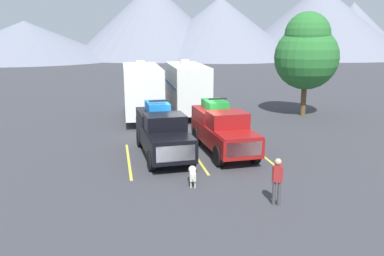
{
  "coord_description": "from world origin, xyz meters",
  "views": [
    {
      "loc": [
        -3.81,
        -19.09,
        5.94
      ],
      "look_at": [
        0.0,
        0.31,
        1.2
      ],
      "focal_mm": 37.38,
      "sensor_mm": 36.0,
      "label": 1
    }
  ],
  "objects": [
    {
      "name": "ground_plane",
      "position": [
        0.0,
        0.0,
        0.0
      ],
      "size": [
        240.0,
        240.0,
        0.0
      ],
      "primitive_type": "plane",
      "color": "#38383D"
    },
    {
      "name": "pickup_truck_a",
      "position": [
        -1.57,
        -0.09,
        1.21
      ],
      "size": [
        2.38,
        5.93,
        2.62
      ],
      "color": "black",
      "rests_on": "ground"
    },
    {
      "name": "pickup_truck_b",
      "position": [
        1.47,
        -0.14,
        1.22
      ],
      "size": [
        2.34,
        5.67,
        2.64
      ],
      "color": "maroon",
      "rests_on": "ground"
    },
    {
      "name": "lot_stripe_a",
      "position": [
        -3.28,
        -0.69,
        0.0
      ],
      "size": [
        0.12,
        5.5,
        0.01
      ],
      "primitive_type": "cube",
      "color": "gold",
      "rests_on": "ground"
    },
    {
      "name": "lot_stripe_b",
      "position": [
        0.0,
        -0.69,
        0.0
      ],
      "size": [
        0.12,
        5.5,
        0.01
      ],
      "primitive_type": "cube",
      "color": "gold",
      "rests_on": "ground"
    },
    {
      "name": "lot_stripe_c",
      "position": [
        3.28,
        -0.69,
        0.0
      ],
      "size": [
        0.12,
        5.5,
        0.01
      ],
      "primitive_type": "cube",
      "color": "gold",
      "rests_on": "ground"
    },
    {
      "name": "camper_trailer_a",
      "position": [
        -1.89,
        8.93,
        2.1
      ],
      "size": [
        2.63,
        8.81,
        3.98
      ],
      "color": "white",
      "rests_on": "ground"
    },
    {
      "name": "camper_trailer_b",
      "position": [
        1.42,
        9.48,
        2.09
      ],
      "size": [
        2.53,
        8.14,
        3.98
      ],
      "color": "silver",
      "rests_on": "ground"
    },
    {
      "name": "person_a",
      "position": [
        1.63,
        -6.8,
        0.99
      ],
      "size": [
        0.34,
        0.3,
        1.72
      ],
      "color": "#3F3F42",
      "rests_on": "ground"
    },
    {
      "name": "dog",
      "position": [
        -0.89,
        -4.32,
        0.47
      ],
      "size": [
        0.39,
        0.96,
        0.71
      ],
      "color": "beige",
      "rests_on": "ground"
    },
    {
      "name": "tree_a",
      "position": [
        9.7,
        7.57,
        4.6
      ],
      "size": [
        4.54,
        4.54,
        7.38
      ],
      "color": "brown",
      "rests_on": "ground"
    },
    {
      "name": "mountain_ridge",
      "position": [
        2.23,
        76.55,
        7.69
      ],
      "size": [
        152.93,
        45.86,
        17.56
      ],
      "color": "slate",
      "rests_on": "ground"
    }
  ]
}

